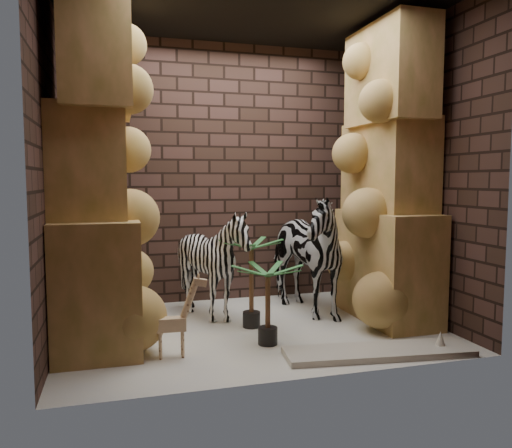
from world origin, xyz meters
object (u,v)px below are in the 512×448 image
object	(u,v)px
zebra_right	(299,243)
palm_back	(268,304)
surfboard	(378,352)
palm_front	(251,283)
zebra_left	(213,270)
giraffe_toy	(171,315)

from	to	relation	value
zebra_right	palm_back	size ratio (longest dim) A/B	2.12
palm_back	surfboard	world-z (taller)	palm_back
palm_back	palm_front	bearing A→B (deg)	90.34
zebra_left	palm_back	xyz separation A→B (m)	(0.31, -0.89, -0.16)
palm_back	surfboard	xyz separation A→B (m)	(0.80, -0.50, -0.33)
zebra_right	palm_back	world-z (taller)	zebra_right
giraffe_toy	palm_front	size ratio (longest dim) A/B	0.79
giraffe_toy	palm_back	size ratio (longest dim) A/B	0.97
giraffe_toy	palm_front	distance (m)	1.04
surfboard	zebra_left	bearing A→B (deg)	135.23
palm_front	palm_back	world-z (taller)	palm_front
giraffe_toy	surfboard	world-z (taller)	giraffe_toy
zebra_left	palm_back	world-z (taller)	zebra_left
zebra_right	palm_front	bearing A→B (deg)	-160.21
zebra_left	palm_front	size ratio (longest dim) A/B	1.29
zebra_right	giraffe_toy	bearing A→B (deg)	-156.98
zebra_right	zebra_left	distance (m)	0.96
giraffe_toy	surfboard	xyz separation A→B (m)	(1.63, -0.41, -0.32)
giraffe_toy	palm_back	xyz separation A→B (m)	(0.84, 0.09, 0.01)
palm_front	palm_back	bearing A→B (deg)	-89.66
zebra_left	palm_back	bearing A→B (deg)	-49.37
palm_front	surfboard	xyz separation A→B (m)	(0.80, -1.02, -0.41)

